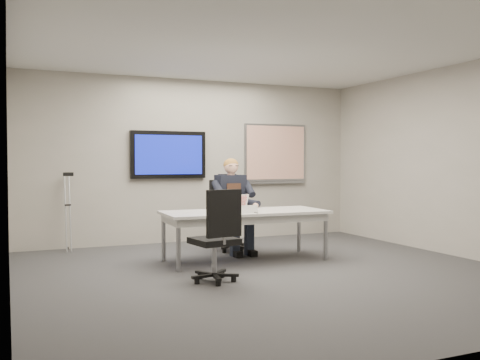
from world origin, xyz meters
name	(u,v)px	position (x,y,z in m)	size (l,w,h in m)	color
floor	(275,274)	(0.00, 0.00, 0.00)	(6.00, 6.00, 0.02)	#333335
ceiling	(275,45)	(0.00, 0.00, 2.80)	(6.00, 6.00, 0.02)	silver
wall_back	(196,161)	(0.00, 3.00, 1.40)	(6.00, 0.02, 2.80)	#ACA59C
wall_front	(469,160)	(0.00, -3.00, 1.40)	(6.00, 0.02, 2.80)	#ACA59C
wall_left	(8,160)	(-3.00, 0.00, 1.40)	(0.02, 6.00, 2.80)	#ACA59C
wall_right	(459,161)	(3.00, 0.00, 1.40)	(0.02, 6.00, 2.80)	#ACA59C
conference_table	(245,217)	(0.02, 0.94, 0.62)	(2.30, 1.03, 0.70)	silver
tv_display	(169,155)	(-0.50, 2.95, 1.50)	(1.30, 0.09, 0.80)	black
whiteboard	(276,154)	(1.55, 2.97, 1.53)	(1.25, 0.08, 1.10)	gray
office_chair_far	(228,228)	(0.14, 1.85, 0.34)	(0.61, 0.61, 1.10)	black
office_chair_near	(216,253)	(-0.83, -0.14, 0.34)	(0.58, 0.58, 1.07)	black
seated_person	(235,215)	(0.15, 1.59, 0.58)	(0.46, 0.78, 1.43)	#1F2534
crutch	(68,211)	(-2.16, 2.79, 0.62)	(0.17, 0.34, 1.25)	#B2B5BA
laptop	(242,206)	(0.07, 1.18, 0.75)	(0.33, 0.33, 0.21)	#B8B9BB
name_tent	(248,209)	(-0.07, 0.64, 0.75)	(0.26, 0.07, 0.10)	silver
pen	(255,213)	(0.01, 0.58, 0.71)	(0.01, 0.01, 0.13)	black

